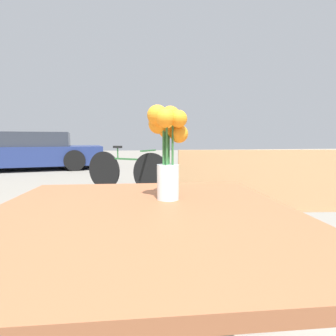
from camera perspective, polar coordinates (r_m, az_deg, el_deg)
table_front at (r=0.83m, az=-5.46°, el=-14.82°), size 1.03×1.06×0.71m
flower_vase at (r=0.92m, az=-0.13°, el=4.97°), size 0.15×0.14×0.33m
bench_near at (r=2.07m, az=25.40°, el=-7.03°), size 1.68×0.60×0.85m
bicycle at (r=4.63m, az=-9.02°, el=-0.63°), size 1.35×1.07×0.80m
parked_car at (r=8.91m, az=-28.09°, el=3.19°), size 4.41×2.20×1.11m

